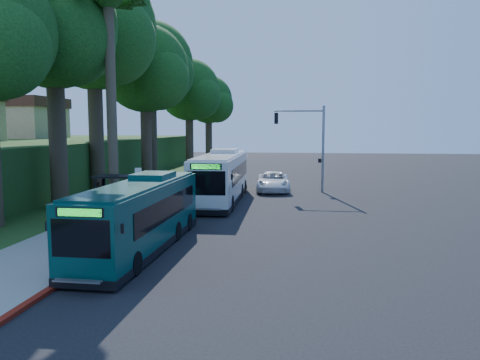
# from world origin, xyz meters

# --- Properties ---
(ground) EXTENTS (140.00, 140.00, 0.00)m
(ground) POSITION_xyz_m (0.00, 0.00, 0.00)
(ground) COLOR black
(ground) RESTS_ON ground
(sidewalk) EXTENTS (4.50, 70.00, 0.12)m
(sidewalk) POSITION_xyz_m (-7.30, 0.00, 0.06)
(sidewalk) COLOR gray
(sidewalk) RESTS_ON ground
(red_curb) EXTENTS (0.25, 30.00, 0.13)m
(red_curb) POSITION_xyz_m (-5.00, -4.00, 0.07)
(red_curb) COLOR maroon
(red_curb) RESTS_ON ground
(grass_verge) EXTENTS (8.00, 70.00, 0.06)m
(grass_verge) POSITION_xyz_m (-13.00, 5.00, 0.03)
(grass_verge) COLOR #234719
(grass_verge) RESTS_ON ground
(bus_shelter) EXTENTS (3.20, 1.51, 2.55)m
(bus_shelter) POSITION_xyz_m (-7.26, -2.86, 1.81)
(bus_shelter) COLOR black
(bus_shelter) RESTS_ON ground
(stop_sign_pole) EXTENTS (0.35, 0.06, 3.17)m
(stop_sign_pole) POSITION_xyz_m (-5.40, -5.00, 2.08)
(stop_sign_pole) COLOR gray
(stop_sign_pole) RESTS_ON ground
(traffic_signal_pole) EXTENTS (4.10, 0.30, 7.00)m
(traffic_signal_pole) POSITION_xyz_m (3.78, 10.00, 4.42)
(traffic_signal_pole) COLOR gray
(traffic_signal_pole) RESTS_ON ground
(palm_tree) EXTENTS (4.20, 4.20, 14.40)m
(palm_tree) POSITION_xyz_m (-8.20, -1.50, 12.38)
(palm_tree) COLOR #4C3F2D
(palm_tree) RESTS_ON ground
(hillside_backdrop) EXTENTS (24.00, 60.00, 8.80)m
(hillside_backdrop) POSITION_xyz_m (-26.30, 15.10, 2.44)
(hillside_backdrop) COLOR #234719
(hillside_backdrop) RESTS_ON ground
(tree_0) EXTENTS (8.40, 8.00, 15.70)m
(tree_0) POSITION_xyz_m (-12.40, -0.02, 11.20)
(tree_0) COLOR #382B1E
(tree_0) RESTS_ON ground
(tree_1) EXTENTS (10.50, 10.00, 18.26)m
(tree_1) POSITION_xyz_m (-13.37, 7.98, 12.73)
(tree_1) COLOR #382B1E
(tree_1) RESTS_ON ground
(tree_2) EXTENTS (8.82, 8.40, 15.12)m
(tree_2) POSITION_xyz_m (-11.89, 15.98, 10.48)
(tree_2) COLOR #382B1E
(tree_2) RESTS_ON ground
(tree_3) EXTENTS (10.08, 9.60, 17.28)m
(tree_3) POSITION_xyz_m (-13.88, 23.98, 11.98)
(tree_3) COLOR #382B1E
(tree_3) RESTS_ON ground
(tree_4) EXTENTS (8.40, 8.00, 14.14)m
(tree_4) POSITION_xyz_m (-11.40, 31.98, 9.73)
(tree_4) COLOR #382B1E
(tree_4) RESTS_ON ground
(tree_5) EXTENTS (7.35, 7.00, 12.86)m
(tree_5) POSITION_xyz_m (-10.41, 39.99, 8.96)
(tree_5) COLOR #382B1E
(tree_5) RESTS_ON ground
(white_bus) EXTENTS (2.90, 12.33, 3.66)m
(white_bus) POSITION_xyz_m (-2.60, 4.43, 1.79)
(white_bus) COLOR silver
(white_bus) RESTS_ON ground
(teal_bus) EXTENTS (2.47, 10.71, 3.18)m
(teal_bus) POSITION_xyz_m (-3.80, -9.23, 1.55)
(teal_bus) COLOR #0A3A36
(teal_bus) RESTS_ON ground
(pickup) EXTENTS (3.01, 5.90, 1.60)m
(pickup) POSITION_xyz_m (0.76, 10.24, 0.80)
(pickup) COLOR white
(pickup) RESTS_ON ground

